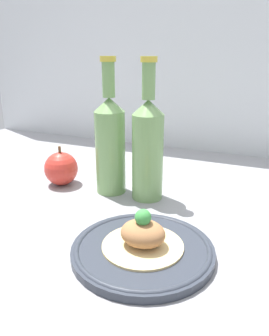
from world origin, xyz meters
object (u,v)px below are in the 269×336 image
at_px(cider_bottle_left, 110,142).
at_px(apple, 61,169).
at_px(plate, 143,249).
at_px(cider_bottle_right, 148,147).
at_px(plated_food, 143,235).

relative_size(cider_bottle_left, apple, 3.10).
xyz_separation_m(plate, apple, (-0.31, 0.21, 0.03)).
bearing_deg(cider_bottle_right, plated_food, -70.77).
distance_m(plate, apple, 0.37).
bearing_deg(plated_food, cider_bottle_left, 127.98).
relative_size(cider_bottle_left, cider_bottle_right, 1.00).
height_order(cider_bottle_right, apple, cider_bottle_right).
bearing_deg(cider_bottle_left, plate, -52.02).
xyz_separation_m(plate, cider_bottle_right, (-0.08, 0.22, 0.12)).
bearing_deg(plated_food, apple, 145.96).
bearing_deg(cider_bottle_left, plated_food, -52.02).
bearing_deg(apple, cider_bottle_left, 4.61).
relative_size(plate, plated_food, 1.75).
distance_m(plated_food, cider_bottle_right, 0.25).
relative_size(plated_food, cider_bottle_right, 0.44).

